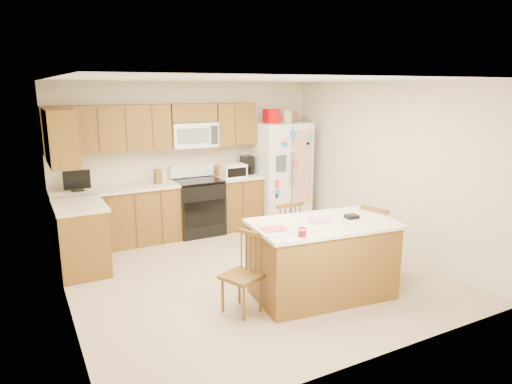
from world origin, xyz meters
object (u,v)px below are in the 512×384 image
windsor_chair_back (283,239)px  island (322,259)px  windsor_chair_right (379,243)px  refrigerator (281,172)px  windsor_chair_left (243,275)px  stove (198,206)px

windsor_chair_back → island: bearing=-85.2°
windsor_chair_right → refrigerator: bearing=86.4°
windsor_chair_left → windsor_chair_back: 1.16m
refrigerator → island: bearing=-111.8°
island → windsor_chair_right: island is taller
stove → windsor_chair_left: stove is taller
windsor_chair_left → windsor_chair_back: windsor_chair_back is taller
island → windsor_chair_back: size_ratio=1.76×
island → refrigerator: bearing=68.2°
stove → windsor_chair_right: stove is taller
windsor_chair_back → windsor_chair_left: bearing=-143.4°
stove → windsor_chair_right: bearing=-63.4°
windsor_chair_back → windsor_chair_right: windsor_chair_back is taller
windsor_chair_right → windsor_chair_back: bearing=146.8°
refrigerator → windsor_chair_right: bearing=-93.6°
island → windsor_chair_left: bearing=175.5°
windsor_chair_left → windsor_chair_back: (0.93, 0.69, 0.05)m
island → windsor_chair_left: (-1.00, 0.08, -0.04)m
refrigerator → windsor_chair_back: refrigerator is taller
stove → windsor_chair_back: (0.37, -2.12, -0.00)m
windsor_chair_left → windsor_chair_right: 1.96m
windsor_chair_left → windsor_chair_right: (1.96, 0.02, 0.03)m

